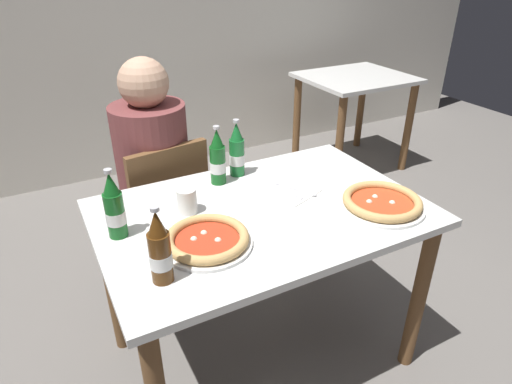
{
  "coord_description": "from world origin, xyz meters",
  "views": [
    {
      "loc": [
        -0.68,
        -1.24,
        1.59
      ],
      "look_at": [
        0.0,
        0.05,
        0.8
      ],
      "focal_mm": 31.06,
      "sensor_mm": 36.0,
      "label": 1
    }
  ],
  "objects_px": {
    "chair_behind_table": "(164,211)",
    "diner_seated": "(156,188)",
    "dining_table_background": "(354,96)",
    "beer_bottle_left": "(218,160)",
    "pizza_marinara_far": "(382,202)",
    "beer_bottle_center": "(237,152)",
    "dining_table_main": "(262,235)",
    "beer_bottle_right": "(114,209)",
    "beer_bottle_extra": "(160,251)",
    "paper_cup": "(187,201)",
    "napkin_with_cutlery": "(291,191)",
    "pizza_margherita_near": "(207,240)"
  },
  "relations": [
    {
      "from": "beer_bottle_left",
      "to": "paper_cup",
      "type": "bearing_deg",
      "value": -139.83
    },
    {
      "from": "beer_bottle_extra",
      "to": "paper_cup",
      "type": "bearing_deg",
      "value": 59.15
    },
    {
      "from": "dining_table_background",
      "to": "pizza_margherita_near",
      "type": "xyz_separation_m",
      "value": [
        -1.88,
        -1.55,
        0.18
      ]
    },
    {
      "from": "diner_seated",
      "to": "beer_bottle_extra",
      "type": "xyz_separation_m",
      "value": [
        -0.22,
        -0.88,
        0.27
      ]
    },
    {
      "from": "beer_bottle_center",
      "to": "beer_bottle_right",
      "type": "relative_size",
      "value": 1.0
    },
    {
      "from": "beer_bottle_left",
      "to": "dining_table_main",
      "type": "bearing_deg",
      "value": -78.9
    },
    {
      "from": "beer_bottle_center",
      "to": "beer_bottle_left",
      "type": "bearing_deg",
      "value": -162.54
    },
    {
      "from": "pizza_margherita_near",
      "to": "beer_bottle_right",
      "type": "height_order",
      "value": "beer_bottle_right"
    },
    {
      "from": "pizza_marinara_far",
      "to": "beer_bottle_left",
      "type": "relative_size",
      "value": 1.29
    },
    {
      "from": "napkin_with_cutlery",
      "to": "chair_behind_table",
      "type": "bearing_deg",
      "value": 125.2
    },
    {
      "from": "chair_behind_table",
      "to": "dining_table_background",
      "type": "height_order",
      "value": "chair_behind_table"
    },
    {
      "from": "dining_table_background",
      "to": "beer_bottle_center",
      "type": "height_order",
      "value": "beer_bottle_center"
    },
    {
      "from": "pizza_marinara_far",
      "to": "beer_bottle_extra",
      "type": "bearing_deg",
      "value": -178.53
    },
    {
      "from": "beer_bottle_left",
      "to": "beer_bottle_center",
      "type": "height_order",
      "value": "same"
    },
    {
      "from": "dining_table_background",
      "to": "paper_cup",
      "type": "xyz_separation_m",
      "value": [
        -1.87,
        -1.32,
        0.21
      ]
    },
    {
      "from": "chair_behind_table",
      "to": "beer_bottle_center",
      "type": "height_order",
      "value": "beer_bottle_center"
    },
    {
      "from": "dining_table_main",
      "to": "beer_bottle_right",
      "type": "bearing_deg",
      "value": 171.3
    },
    {
      "from": "beer_bottle_left",
      "to": "beer_bottle_center",
      "type": "xyz_separation_m",
      "value": [
        0.1,
        0.03,
        0.0
      ]
    },
    {
      "from": "beer_bottle_center",
      "to": "beer_bottle_extra",
      "type": "bearing_deg",
      "value": -133.19
    },
    {
      "from": "beer_bottle_right",
      "to": "chair_behind_table",
      "type": "bearing_deg",
      "value": 60.95
    },
    {
      "from": "dining_table_background",
      "to": "beer_bottle_extra",
      "type": "relative_size",
      "value": 3.24
    },
    {
      "from": "pizza_marinara_far",
      "to": "beer_bottle_center",
      "type": "xyz_separation_m",
      "value": [
        -0.36,
        0.51,
        0.08
      ]
    },
    {
      "from": "napkin_with_cutlery",
      "to": "paper_cup",
      "type": "distance_m",
      "value": 0.42
    },
    {
      "from": "chair_behind_table",
      "to": "beer_bottle_right",
      "type": "relative_size",
      "value": 3.44
    },
    {
      "from": "dining_table_main",
      "to": "diner_seated",
      "type": "relative_size",
      "value": 0.99
    },
    {
      "from": "chair_behind_table",
      "to": "pizza_marinara_far",
      "type": "bearing_deg",
      "value": 119.02
    },
    {
      "from": "pizza_margherita_near",
      "to": "beer_bottle_left",
      "type": "height_order",
      "value": "beer_bottle_left"
    },
    {
      "from": "dining_table_background",
      "to": "beer_bottle_left",
      "type": "relative_size",
      "value": 3.24
    },
    {
      "from": "beer_bottle_right",
      "to": "beer_bottle_extra",
      "type": "relative_size",
      "value": 1.0
    },
    {
      "from": "chair_behind_table",
      "to": "diner_seated",
      "type": "distance_m",
      "value": 0.11
    },
    {
      "from": "pizza_marinara_far",
      "to": "beer_bottle_left",
      "type": "bearing_deg",
      "value": 134.03
    },
    {
      "from": "chair_behind_table",
      "to": "beer_bottle_center",
      "type": "xyz_separation_m",
      "value": [
        0.26,
        -0.3,
        0.37
      ]
    },
    {
      "from": "dining_table_background",
      "to": "napkin_with_cutlery",
      "type": "distance_m",
      "value": 2.0
    },
    {
      "from": "pizza_margherita_near",
      "to": "paper_cup",
      "type": "bearing_deg",
      "value": 85.84
    },
    {
      "from": "diner_seated",
      "to": "beer_bottle_right",
      "type": "bearing_deg",
      "value": -116.12
    },
    {
      "from": "pizza_margherita_near",
      "to": "beer_bottle_center",
      "type": "distance_m",
      "value": 0.54
    },
    {
      "from": "pizza_margherita_near",
      "to": "dining_table_main",
      "type": "bearing_deg",
      "value": 23.33
    },
    {
      "from": "diner_seated",
      "to": "pizza_marinara_far",
      "type": "relative_size",
      "value": 3.8
    },
    {
      "from": "diner_seated",
      "to": "pizza_marinara_far",
      "type": "distance_m",
      "value": 1.08
    },
    {
      "from": "diner_seated",
      "to": "paper_cup",
      "type": "distance_m",
      "value": 0.59
    },
    {
      "from": "beer_bottle_center",
      "to": "napkin_with_cutlery",
      "type": "relative_size",
      "value": 1.07
    },
    {
      "from": "dining_table_main",
      "to": "chair_behind_table",
      "type": "distance_m",
      "value": 0.67
    },
    {
      "from": "beer_bottle_extra",
      "to": "paper_cup",
      "type": "distance_m",
      "value": 0.39
    },
    {
      "from": "dining_table_background",
      "to": "beer_bottle_extra",
      "type": "distance_m",
      "value": 2.65
    },
    {
      "from": "dining_table_main",
      "to": "dining_table_background",
      "type": "distance_m",
      "value": 2.16
    },
    {
      "from": "dining_table_main",
      "to": "diner_seated",
      "type": "distance_m",
      "value": 0.7
    },
    {
      "from": "chair_behind_table",
      "to": "diner_seated",
      "type": "height_order",
      "value": "diner_seated"
    },
    {
      "from": "dining_table_background",
      "to": "paper_cup",
      "type": "relative_size",
      "value": 8.42
    },
    {
      "from": "beer_bottle_center",
      "to": "napkin_with_cutlery",
      "type": "distance_m",
      "value": 0.29
    },
    {
      "from": "dining_table_main",
      "to": "beer_bottle_left",
      "type": "distance_m",
      "value": 0.36
    }
  ]
}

